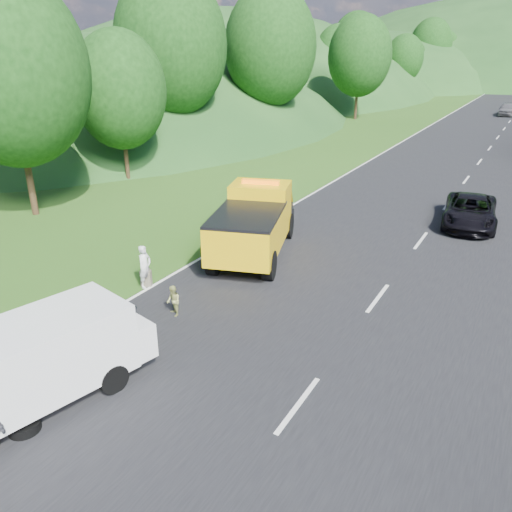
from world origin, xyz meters
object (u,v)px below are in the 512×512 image
Objects in this scene: suitcase at (146,278)px; spare_tire at (25,431)px; woman at (147,287)px; white_van at (29,363)px; child at (174,316)px; tow_truck at (254,222)px; passing_suv at (468,225)px.

spare_tire is (2.42, -6.60, -0.29)m from suitcase.
woman is at bearing 109.95° from spare_tire.
white_van is 4.93m from child.
tow_truck is at bearing 127.15° from child.
white_van is 1.41m from spare_tire.
tow_truck is at bearing 93.65° from spare_tire.
tow_truck is at bearing -23.44° from woman.
spare_tire is at bearing -69.84° from suitcase.
child is at bearing -103.96° from tow_truck.
tow_truck is 1.39× the size of passing_suv.
suitcase is 14.80m from passing_suv.
white_van is 1.29× the size of passing_suv.
tow_truck is 6.89× the size of child.
spare_tire is (0.34, -5.46, 0.00)m from child.
passing_suv is at bearing -37.28° from woman.
passing_suv is at bearing 31.30° from tow_truck.
woman is (-1.93, 5.87, -1.16)m from white_van.
passing_suv reaches higher than child.
suitcase is at bearing -175.32° from child.
white_van is 9.19× the size of spare_tire.
white_van is at bearing -116.46° from passing_suv.
tow_truck is 10.40m from passing_suv.
child is at bearing -28.74° from suitcase.
white_van is 6.29m from woman.
child is (0.36, -5.47, -1.31)m from tow_truck.
spare_tire is at bearing -162.56° from woman.
white_van is at bearing -164.31° from woman.
white_van is at bearing -71.54° from suitcase.
woman reaches higher than child.
child is 2.39m from suitcase.
tow_truck reaches higher than woman.
woman is (-1.68, -4.39, -1.31)m from tow_truck.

